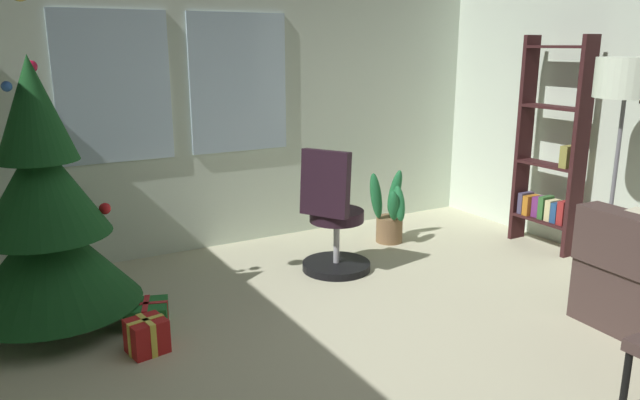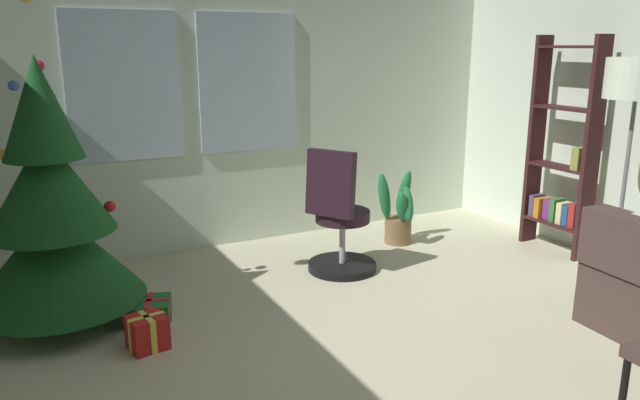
{
  "view_description": "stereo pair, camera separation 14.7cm",
  "coord_description": "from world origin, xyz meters",
  "px_view_note": "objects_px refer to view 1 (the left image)",
  "views": [
    {
      "loc": [
        -1.93,
        -2.39,
        1.8
      ],
      "look_at": [
        -0.18,
        0.68,
        0.89
      ],
      "focal_mm": 33.94,
      "sensor_mm": 36.0,
      "label": 1
    },
    {
      "loc": [
        -1.8,
        -2.46,
        1.8
      ],
      "look_at": [
        -0.18,
        0.68,
        0.89
      ],
      "focal_mm": 33.94,
      "sensor_mm": 36.0,
      "label": 2
    }
  ],
  "objects_px": {
    "gift_box_red": "(147,336)",
    "gift_box_green": "(147,314)",
    "floor_lamp": "(626,90)",
    "potted_plant": "(390,214)",
    "holiday_tree": "(46,219)",
    "bookshelf": "(550,159)",
    "office_chair": "(333,225)"
  },
  "relations": [
    {
      "from": "gift_box_red",
      "to": "gift_box_green",
      "type": "relative_size",
      "value": 0.73
    },
    {
      "from": "floor_lamp",
      "to": "potted_plant",
      "type": "height_order",
      "value": "floor_lamp"
    },
    {
      "from": "holiday_tree",
      "to": "floor_lamp",
      "type": "xyz_separation_m",
      "value": [
        3.7,
        -1.35,
        0.76
      ]
    },
    {
      "from": "gift_box_red",
      "to": "potted_plant",
      "type": "relative_size",
      "value": 0.36
    },
    {
      "from": "potted_plant",
      "to": "floor_lamp",
      "type": "bearing_deg",
      "value": -64.88
    },
    {
      "from": "holiday_tree",
      "to": "potted_plant",
      "type": "distance_m",
      "value": 2.97
    },
    {
      "from": "gift_box_green",
      "to": "bookshelf",
      "type": "relative_size",
      "value": 0.18
    },
    {
      "from": "holiday_tree",
      "to": "bookshelf",
      "type": "bearing_deg",
      "value": -6.56
    },
    {
      "from": "office_chair",
      "to": "floor_lamp",
      "type": "xyz_separation_m",
      "value": [
        1.62,
        -1.29,
        1.09
      ]
    },
    {
      "from": "gift_box_red",
      "to": "gift_box_green",
      "type": "height_order",
      "value": "gift_box_red"
    },
    {
      "from": "gift_box_red",
      "to": "office_chair",
      "type": "relative_size",
      "value": 0.24
    },
    {
      "from": "potted_plant",
      "to": "office_chair",
      "type": "bearing_deg",
      "value": -155.69
    },
    {
      "from": "gift_box_red",
      "to": "floor_lamp",
      "type": "height_order",
      "value": "floor_lamp"
    },
    {
      "from": "gift_box_red",
      "to": "bookshelf",
      "type": "height_order",
      "value": "bookshelf"
    },
    {
      "from": "holiday_tree",
      "to": "potted_plant",
      "type": "relative_size",
      "value": 3.09
    },
    {
      "from": "holiday_tree",
      "to": "office_chair",
      "type": "relative_size",
      "value": 2.11
    },
    {
      "from": "office_chair",
      "to": "potted_plant",
      "type": "bearing_deg",
      "value": 24.31
    },
    {
      "from": "gift_box_green",
      "to": "holiday_tree",
      "type": "bearing_deg",
      "value": 151.66
    },
    {
      "from": "holiday_tree",
      "to": "gift_box_green",
      "type": "height_order",
      "value": "holiday_tree"
    },
    {
      "from": "holiday_tree",
      "to": "bookshelf",
      "type": "xyz_separation_m",
      "value": [
        4.07,
        -0.47,
        0.08
      ]
    },
    {
      "from": "gift_box_red",
      "to": "office_chair",
      "type": "distance_m",
      "value": 1.78
    },
    {
      "from": "holiday_tree",
      "to": "floor_lamp",
      "type": "bearing_deg",
      "value": -20.05
    },
    {
      "from": "gift_box_green",
      "to": "potted_plant",
      "type": "distance_m",
      "value": 2.48
    },
    {
      "from": "office_chair",
      "to": "gift_box_green",
      "type": "bearing_deg",
      "value": -171.96
    },
    {
      "from": "gift_box_red",
      "to": "floor_lamp",
      "type": "distance_m",
      "value": 3.63
    },
    {
      "from": "gift_box_green",
      "to": "bookshelf",
      "type": "xyz_separation_m",
      "value": [
        3.56,
        -0.19,
        0.74
      ]
    },
    {
      "from": "bookshelf",
      "to": "floor_lamp",
      "type": "bearing_deg",
      "value": -112.87
    },
    {
      "from": "bookshelf",
      "to": "gift_box_green",
      "type": "bearing_deg",
      "value": 176.93
    },
    {
      "from": "bookshelf",
      "to": "floor_lamp",
      "type": "distance_m",
      "value": 1.17
    },
    {
      "from": "gift_box_green",
      "to": "floor_lamp",
      "type": "distance_m",
      "value": 3.65
    },
    {
      "from": "office_chair",
      "to": "floor_lamp",
      "type": "distance_m",
      "value": 2.34
    },
    {
      "from": "holiday_tree",
      "to": "potted_plant",
      "type": "height_order",
      "value": "holiday_tree"
    }
  ]
}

